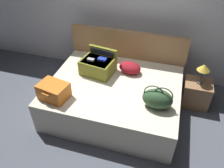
# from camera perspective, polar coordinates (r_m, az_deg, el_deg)

# --- Properties ---
(ground_plane) EXTENTS (12.00, 12.00, 0.00)m
(ground_plane) POSITION_cam_1_polar(r_m,az_deg,el_deg) (3.60, -1.28, -10.81)
(ground_plane) COLOR #4C515B
(back_wall) EXTENTS (8.00, 0.10, 2.60)m
(back_wall) POSITION_cam_1_polar(r_m,az_deg,el_deg) (4.20, 5.58, 18.44)
(back_wall) COLOR silver
(back_wall) RESTS_ON ground
(bed) EXTENTS (2.03, 1.60, 0.55)m
(bed) POSITION_cam_1_polar(r_m,az_deg,el_deg) (3.67, 0.53, -3.46)
(bed) COLOR beige
(bed) RESTS_ON ground
(headboard) EXTENTS (2.07, 0.08, 1.06)m
(headboard) POSITION_cam_1_polar(r_m,az_deg,el_deg) (4.17, 3.76, 6.62)
(headboard) COLOR olive
(headboard) RESTS_ON ground
(hard_case_large) EXTENTS (0.56, 0.50, 0.37)m
(hard_case_large) POSITION_cam_1_polar(r_m,az_deg,el_deg) (3.68, -3.56, 4.89)
(hard_case_large) COLOR olive
(hard_case_large) RESTS_ON bed
(hard_case_medium) EXTENTS (0.45, 0.37, 0.23)m
(hard_case_medium) POSITION_cam_1_polar(r_m,az_deg,el_deg) (3.30, -14.60, -1.71)
(hard_case_medium) COLOR #D16619
(hard_case_medium) RESTS_ON bed
(duffel_bag) EXTENTS (0.42, 0.28, 0.35)m
(duffel_bag) POSITION_cam_1_polar(r_m,az_deg,el_deg) (3.09, 11.47, -3.65)
(duffel_bag) COLOR #2D4C2D
(duffel_bag) RESTS_ON bed
(pillow_near_headboard) EXTENTS (0.41, 0.33, 0.17)m
(pillow_near_headboard) POSITION_cam_1_polar(r_m,az_deg,el_deg) (3.72, 4.55, 4.18)
(pillow_near_headboard) COLOR maroon
(pillow_near_headboard) RESTS_ON bed
(nightstand) EXTENTS (0.44, 0.40, 0.45)m
(nightstand) POSITION_cam_1_polar(r_m,az_deg,el_deg) (4.08, 20.56, -2.20)
(nightstand) COLOR olive
(nightstand) RESTS_ON ground
(table_lamp) EXTENTS (0.20, 0.20, 0.35)m
(table_lamp) POSITION_cam_1_polar(r_m,az_deg,el_deg) (3.79, 22.26, 3.72)
(table_lamp) COLOR #3F3833
(table_lamp) RESTS_ON nightstand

